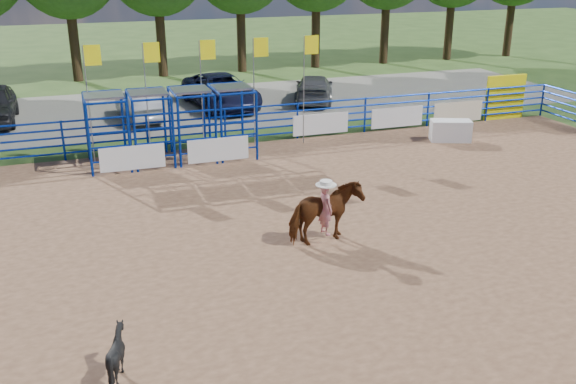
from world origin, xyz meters
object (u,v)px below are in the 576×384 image
object	(u,v)px
car_d	(314,89)
car_c	(221,91)
announcer_table	(450,131)
car_b	(139,105)
calf	(117,354)
horse_and_rider	(325,211)

from	to	relation	value
car_d	car_c	bearing A→B (deg)	18.43
announcer_table	car_b	size ratio (longest dim) A/B	0.40
announcer_table	car_d	xyz separation A→B (m)	(-2.55, 8.55, 0.23)
calf	car_b	distance (m)	19.17
car_c	car_d	size ratio (longest dim) A/B	1.24
horse_and_rider	car_b	bearing A→B (deg)	101.33
announcer_table	car_b	bearing A→B (deg)	146.05
car_d	car_b	bearing A→B (deg)	28.41
calf	car_c	bearing A→B (deg)	-49.24
calf	car_d	distance (m)	22.94
calf	car_d	xyz separation A→B (m)	(11.44, 19.88, 0.20)
announcer_table	car_c	xyz separation A→B (m)	(-7.28, 8.90, 0.36)
calf	car_d	bearing A→B (deg)	-60.78
horse_and_rider	car_c	world-z (taller)	horse_and_rider
horse_and_rider	car_b	distance (m)	15.25
horse_and_rider	calf	bearing A→B (deg)	-144.32
horse_and_rider	calf	xyz separation A→B (m)	(-5.62, -4.04, -0.44)
horse_and_rider	car_d	xyz separation A→B (m)	(5.82, 15.85, -0.24)
horse_and_rider	car_c	bearing A→B (deg)	86.12
car_c	calf	bearing A→B (deg)	-114.55
car_d	calf	bearing A→B (deg)	82.69
car_b	car_c	bearing A→B (deg)	-170.27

